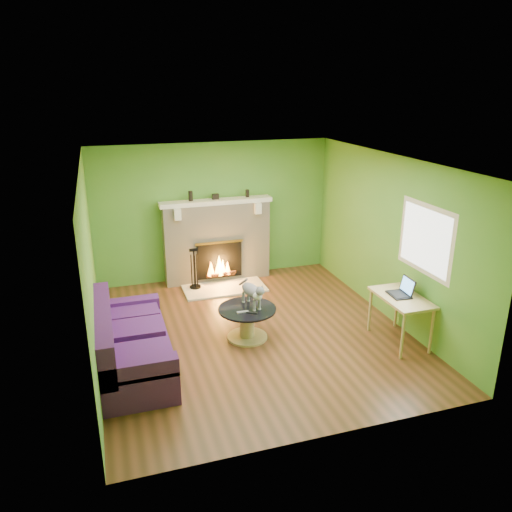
{
  "coord_description": "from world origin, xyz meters",
  "views": [
    {
      "loc": [
        -2.03,
        -6.51,
        3.61
      ],
      "look_at": [
        0.17,
        0.4,
        1.09
      ],
      "focal_mm": 35.0,
      "sensor_mm": 36.0,
      "label": 1
    }
  ],
  "objects_px": {
    "sofa": "(129,345)",
    "coffee_table": "(247,321)",
    "cat": "(251,293)",
    "desk": "(401,302)"
  },
  "relations": [
    {
      "from": "sofa",
      "to": "coffee_table",
      "type": "bearing_deg",
      "value": 11.3
    },
    {
      "from": "cat",
      "to": "desk",
      "type": "bearing_deg",
      "value": -33.83
    },
    {
      "from": "sofa",
      "to": "desk",
      "type": "height_order",
      "value": "sofa"
    },
    {
      "from": "coffee_table",
      "to": "desk",
      "type": "xyz_separation_m",
      "value": [
        2.09,
        -0.77,
        0.35
      ]
    },
    {
      "from": "sofa",
      "to": "cat",
      "type": "height_order",
      "value": "cat"
    },
    {
      "from": "desk",
      "to": "coffee_table",
      "type": "bearing_deg",
      "value": 159.67
    },
    {
      "from": "sofa",
      "to": "desk",
      "type": "distance_m",
      "value": 3.84
    },
    {
      "from": "coffee_table",
      "to": "cat",
      "type": "xyz_separation_m",
      "value": [
        0.08,
        0.05,
        0.41
      ]
    },
    {
      "from": "sofa",
      "to": "desk",
      "type": "bearing_deg",
      "value": -6.44
    },
    {
      "from": "coffee_table",
      "to": "desk",
      "type": "distance_m",
      "value": 2.25
    }
  ]
}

